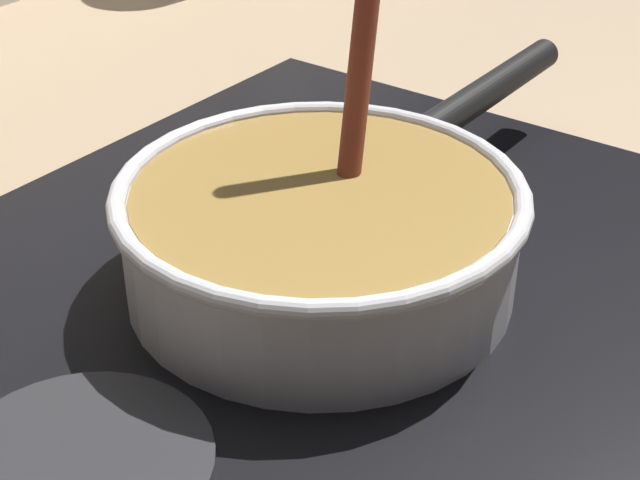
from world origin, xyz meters
name	(u,v)px	position (x,y,z in m)	size (l,w,h in m)	color
ground	(624,407)	(0.00, 0.00, -0.02)	(2.40, 1.60, 0.04)	#9E8466
hob_plate	(320,293)	(-0.04, 0.17, 0.01)	(0.56, 0.48, 0.01)	black
burner_ring	(320,279)	(-0.04, 0.17, 0.02)	(0.16, 0.16, 0.01)	#592D0C
spare_burner	(78,465)	(-0.23, 0.17, 0.01)	(0.13, 0.13, 0.01)	#262628
cooking_pan	(323,229)	(-0.04, 0.17, 0.05)	(0.41, 0.23, 0.30)	silver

